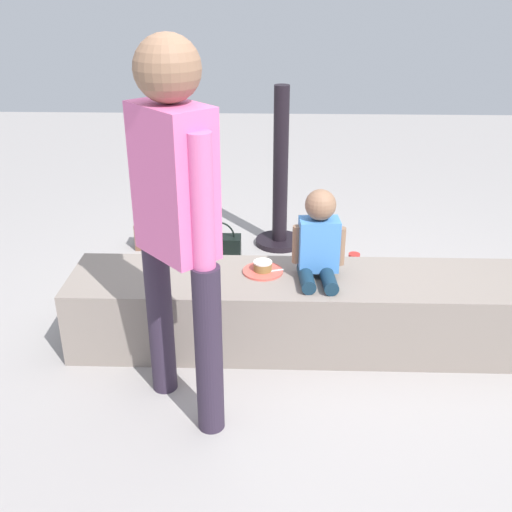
{
  "coord_description": "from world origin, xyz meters",
  "views": [
    {
      "loc": [
        -0.14,
        -2.91,
        1.91
      ],
      "look_at": [
        -0.22,
        -0.27,
        0.66
      ],
      "focal_mm": 42.7,
      "sensor_mm": 36.0,
      "label": 1
    }
  ],
  "objects_px": {
    "gift_bag": "(231,286)",
    "child_seated": "(319,240)",
    "water_bottle_near_gift": "(160,287)",
    "handbag_brown_canvas": "(157,235)",
    "cake_box_white": "(291,285)",
    "handbag_black_leather": "(219,250)",
    "adult_standing": "(176,206)",
    "party_cup_red": "(354,260)",
    "cake_plate": "(263,269)"
  },
  "relations": [
    {
      "from": "child_seated",
      "to": "party_cup_red",
      "type": "relative_size",
      "value": 4.77
    },
    {
      "from": "gift_bag",
      "to": "cake_box_white",
      "type": "distance_m",
      "value": 0.42
    },
    {
      "from": "handbag_brown_canvas",
      "to": "cake_plate",
      "type": "bearing_deg",
      "value": -55.65
    },
    {
      "from": "party_cup_red",
      "to": "handbag_black_leather",
      "type": "relative_size",
      "value": 0.31
    },
    {
      "from": "party_cup_red",
      "to": "cake_box_white",
      "type": "relative_size",
      "value": 0.3
    },
    {
      "from": "handbag_brown_canvas",
      "to": "cake_box_white",
      "type": "bearing_deg",
      "value": -33.93
    },
    {
      "from": "child_seated",
      "to": "adult_standing",
      "type": "distance_m",
      "value": 0.95
    },
    {
      "from": "child_seated",
      "to": "adult_standing",
      "type": "height_order",
      "value": "adult_standing"
    },
    {
      "from": "party_cup_red",
      "to": "handbag_black_leather",
      "type": "xyz_separation_m",
      "value": [
        -0.95,
        0.01,
        0.06
      ]
    },
    {
      "from": "cake_box_white",
      "to": "handbag_brown_canvas",
      "type": "height_order",
      "value": "handbag_brown_canvas"
    },
    {
      "from": "water_bottle_near_gift",
      "to": "party_cup_red",
      "type": "bearing_deg",
      "value": 21.42
    },
    {
      "from": "adult_standing",
      "to": "handbag_black_leather",
      "type": "height_order",
      "value": "adult_standing"
    },
    {
      "from": "cake_plate",
      "to": "handbag_brown_canvas",
      "type": "distance_m",
      "value": 1.49
    },
    {
      "from": "cake_plate",
      "to": "handbag_black_leather",
      "type": "bearing_deg",
      "value": 109.35
    },
    {
      "from": "water_bottle_near_gift",
      "to": "party_cup_red",
      "type": "height_order",
      "value": "water_bottle_near_gift"
    },
    {
      "from": "child_seated",
      "to": "water_bottle_near_gift",
      "type": "bearing_deg",
      "value": 154.11
    },
    {
      "from": "cake_box_white",
      "to": "adult_standing",
      "type": "bearing_deg",
      "value": -114.25
    },
    {
      "from": "cake_plate",
      "to": "cake_box_white",
      "type": "height_order",
      "value": "cake_plate"
    },
    {
      "from": "cake_plate",
      "to": "handbag_brown_canvas",
      "type": "xyz_separation_m",
      "value": [
        -0.82,
        1.2,
        -0.33
      ]
    },
    {
      "from": "water_bottle_near_gift",
      "to": "handbag_brown_canvas",
      "type": "distance_m",
      "value": 0.8
    },
    {
      "from": "child_seated",
      "to": "adult_standing",
      "type": "relative_size",
      "value": 0.28
    },
    {
      "from": "cake_plate",
      "to": "water_bottle_near_gift",
      "type": "xyz_separation_m",
      "value": [
        -0.66,
        0.42,
        -0.35
      ]
    },
    {
      "from": "gift_bag",
      "to": "adult_standing",
      "type": "bearing_deg",
      "value": -98.38
    },
    {
      "from": "child_seated",
      "to": "gift_bag",
      "type": "xyz_separation_m",
      "value": [
        -0.5,
        0.41,
        -0.5
      ]
    },
    {
      "from": "adult_standing",
      "to": "water_bottle_near_gift",
      "type": "xyz_separation_m",
      "value": [
        -0.31,
        1.04,
        -0.94
      ]
    },
    {
      "from": "water_bottle_near_gift",
      "to": "handbag_black_leather",
      "type": "height_order",
      "value": "handbag_black_leather"
    },
    {
      "from": "cake_box_white",
      "to": "handbag_black_leather",
      "type": "relative_size",
      "value": 1.02
    },
    {
      "from": "handbag_brown_canvas",
      "to": "party_cup_red",
      "type": "bearing_deg",
      "value": -10.79
    },
    {
      "from": "water_bottle_near_gift",
      "to": "party_cup_red",
      "type": "relative_size",
      "value": 1.82
    },
    {
      "from": "child_seated",
      "to": "party_cup_red",
      "type": "distance_m",
      "value": 1.17
    },
    {
      "from": "adult_standing",
      "to": "gift_bag",
      "type": "xyz_separation_m",
      "value": [
        0.15,
        0.99,
        -0.9
      ]
    },
    {
      "from": "child_seated",
      "to": "gift_bag",
      "type": "bearing_deg",
      "value": 140.69
    },
    {
      "from": "adult_standing",
      "to": "party_cup_red",
      "type": "distance_m",
      "value": 2.07
    },
    {
      "from": "cake_plate",
      "to": "party_cup_red",
      "type": "height_order",
      "value": "cake_plate"
    },
    {
      "from": "gift_bag",
      "to": "handbag_black_leather",
      "type": "bearing_deg",
      "value": 102.29
    },
    {
      "from": "cake_box_white",
      "to": "handbag_black_leather",
      "type": "xyz_separation_m",
      "value": [
        -0.5,
        0.4,
        0.06
      ]
    },
    {
      "from": "gift_bag",
      "to": "child_seated",
      "type": "bearing_deg",
      "value": -39.31
    },
    {
      "from": "child_seated",
      "to": "cake_box_white",
      "type": "height_order",
      "value": "child_seated"
    },
    {
      "from": "adult_standing",
      "to": "party_cup_red",
      "type": "bearing_deg",
      "value": 57.75
    },
    {
      "from": "water_bottle_near_gift",
      "to": "cake_box_white",
      "type": "distance_m",
      "value": 0.84
    },
    {
      "from": "water_bottle_near_gift",
      "to": "handbag_brown_canvas",
      "type": "height_order",
      "value": "handbag_brown_canvas"
    },
    {
      "from": "party_cup_red",
      "to": "gift_bag",
      "type": "bearing_deg",
      "value": -146.06
    },
    {
      "from": "gift_bag",
      "to": "handbag_black_leather",
      "type": "relative_size",
      "value": 0.89
    },
    {
      "from": "child_seated",
      "to": "handbag_brown_canvas",
      "type": "bearing_deg",
      "value": 131.87
    },
    {
      "from": "handbag_brown_canvas",
      "to": "gift_bag",
      "type": "bearing_deg",
      "value": -53.59
    },
    {
      "from": "cake_plate",
      "to": "cake_box_white",
      "type": "relative_size",
      "value": 0.67
    },
    {
      "from": "cake_plate",
      "to": "gift_bag",
      "type": "bearing_deg",
      "value": 119.24
    },
    {
      "from": "adult_standing",
      "to": "handbag_brown_canvas",
      "type": "height_order",
      "value": "adult_standing"
    },
    {
      "from": "water_bottle_near_gift",
      "to": "handbag_brown_canvas",
      "type": "relative_size",
      "value": 0.58
    },
    {
      "from": "water_bottle_near_gift",
      "to": "handbag_black_leather",
      "type": "relative_size",
      "value": 0.56
    }
  ]
}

